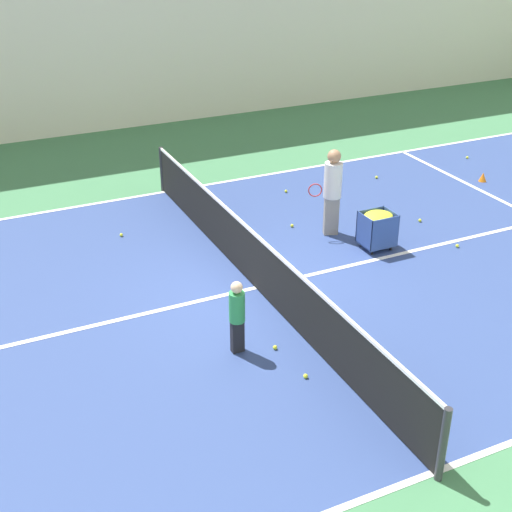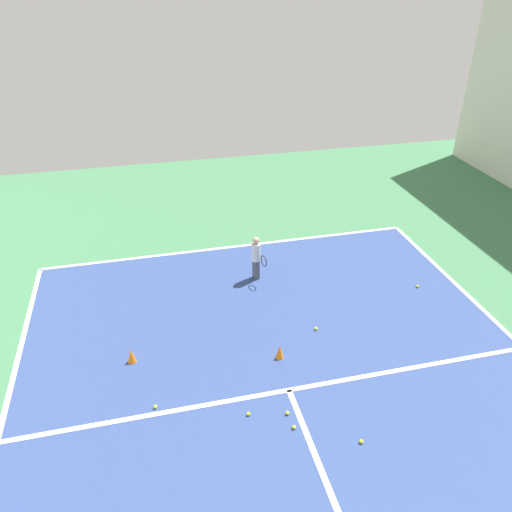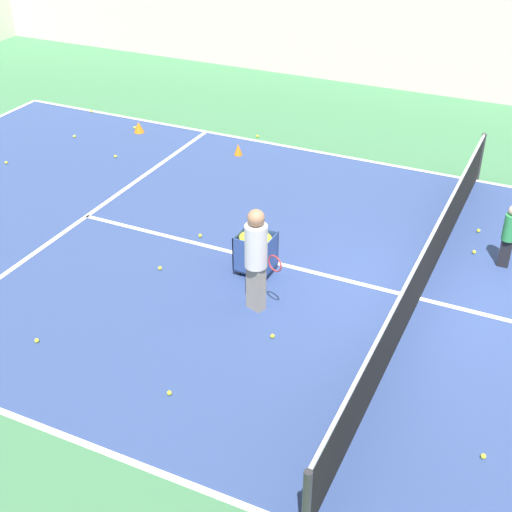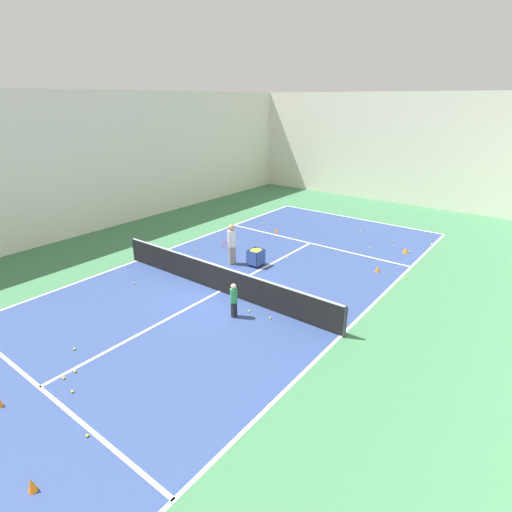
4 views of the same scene
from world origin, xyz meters
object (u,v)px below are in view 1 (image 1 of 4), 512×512
(tennis_net, at_px, (256,260))
(ball_cart, at_px, (378,223))
(child_midcourt, at_px, (237,312))
(coach_at_net, at_px, (332,187))

(tennis_net, bearing_deg, ball_cart, 98.47)
(ball_cart, bearing_deg, child_midcourt, -62.15)
(tennis_net, xyz_separation_m, ball_cart, (-0.42, 2.82, -0.00))
(child_midcourt, xyz_separation_m, ball_cart, (-2.07, 3.91, -0.15))
(tennis_net, height_order, coach_at_net, coach_at_net)
(coach_at_net, relative_size, child_midcourt, 1.49)
(tennis_net, bearing_deg, coach_at_net, 120.67)
(tennis_net, height_order, ball_cart, tennis_net)
(child_midcourt, distance_m, ball_cart, 4.42)
(tennis_net, xyz_separation_m, child_midcourt, (1.65, -1.09, 0.15))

